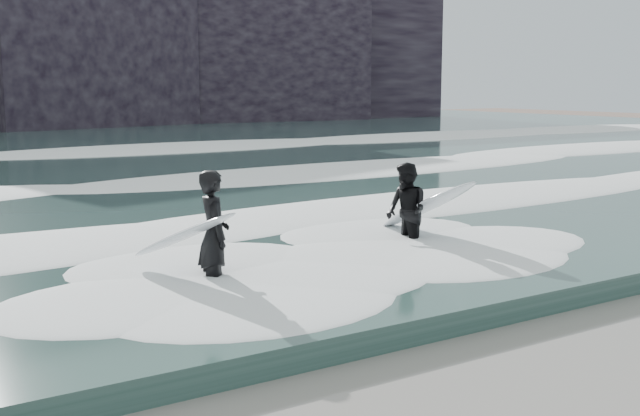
{
  "coord_description": "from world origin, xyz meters",
  "views": [
    {
      "loc": [
        -5.27,
        -3.18,
        2.75
      ],
      "look_at": [
        0.9,
        6.14,
        1.0
      ],
      "focal_mm": 45.0,
      "sensor_mm": 36.0,
      "label": 1
    }
  ],
  "objects": [
    {
      "name": "foam_mid",
      "position": [
        0.0,
        16.0,
        0.42
      ],
      "size": [
        60.0,
        4.0,
        0.24
      ],
      "primitive_type": "ellipsoid",
      "color": "white",
      "rests_on": "sea"
    },
    {
      "name": "foam_near",
      "position": [
        0.0,
        9.0,
        0.4
      ],
      "size": [
        60.0,
        3.2,
        0.2
      ],
      "primitive_type": "ellipsoid",
      "color": "white",
      "rests_on": "sea"
    },
    {
      "name": "surfer_left",
      "position": [
        -0.95,
        5.92,
        0.84
      ],
      "size": [
        1.21,
        1.83,
        1.67
      ],
      "color": "black",
      "rests_on": "ground"
    },
    {
      "name": "surfer_right",
      "position": [
        2.76,
        6.37,
        0.77
      ],
      "size": [
        1.08,
        2.14,
        1.52
      ],
      "color": "black",
      "rests_on": "ground"
    }
  ]
}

